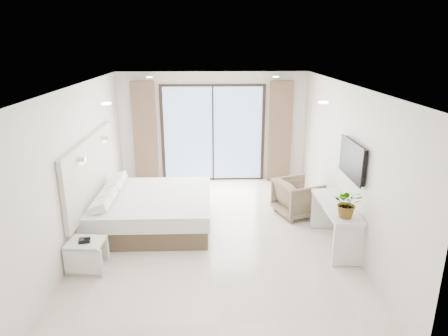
{
  "coord_description": "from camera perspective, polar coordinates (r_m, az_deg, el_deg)",
  "views": [
    {
      "loc": [
        -0.07,
        -6.58,
        3.39
      ],
      "look_at": [
        0.18,
        0.4,
        1.16
      ],
      "focal_mm": 32.0,
      "sensor_mm": 36.0,
      "label": 1
    }
  ],
  "objects": [
    {
      "name": "ground",
      "position": [
        7.41,
        -1.29,
        -9.54
      ],
      "size": [
        6.2,
        6.2,
        0.0
      ],
      "primitive_type": "plane",
      "color": "beige",
      "rests_on": "ground"
    },
    {
      "name": "bed",
      "position": [
        7.75,
        -10.34,
        -5.91
      ],
      "size": [
        2.2,
        2.1,
        0.75
      ],
      "color": "brown",
      "rests_on": "ground"
    },
    {
      "name": "nightstand",
      "position": [
        6.61,
        -18.97,
        -11.75
      ],
      "size": [
        0.58,
        0.49,
        0.49
      ],
      "rotation": [
        0.0,
        0.0,
        -0.1
      ],
      "color": "silver",
      "rests_on": "ground"
    },
    {
      "name": "room_shell",
      "position": [
        7.59,
        -2.96,
        3.9
      ],
      "size": [
        4.62,
        6.22,
        2.72
      ],
      "color": "silver",
      "rests_on": "ground"
    },
    {
      "name": "phone",
      "position": [
        6.46,
        -19.31,
        -9.73
      ],
      "size": [
        0.19,
        0.16,
        0.06
      ],
      "primitive_type": "cube",
      "rotation": [
        0.0,
        0.0,
        0.18
      ],
      "color": "black",
      "rests_on": "nightstand"
    },
    {
      "name": "plant",
      "position": [
        6.48,
        17.22,
        -5.25
      ],
      "size": [
        0.52,
        0.55,
        0.37
      ],
      "primitive_type": "imported",
      "rotation": [
        0.0,
        0.0,
        -0.23
      ],
      "color": "#33662D",
      "rests_on": "console_desk"
    },
    {
      "name": "console_desk",
      "position": [
        7.07,
        15.61,
        -6.6
      ],
      "size": [
        0.47,
        1.51,
        0.77
      ],
      "color": "silver",
      "rests_on": "ground"
    },
    {
      "name": "armchair",
      "position": [
        8.2,
        10.5,
        -3.93
      ],
      "size": [
        0.97,
        1.0,
        0.82
      ],
      "primitive_type": "imported",
      "rotation": [
        0.0,
        0.0,
        1.93
      ],
      "color": "#836E56",
      "rests_on": "ground"
    }
  ]
}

